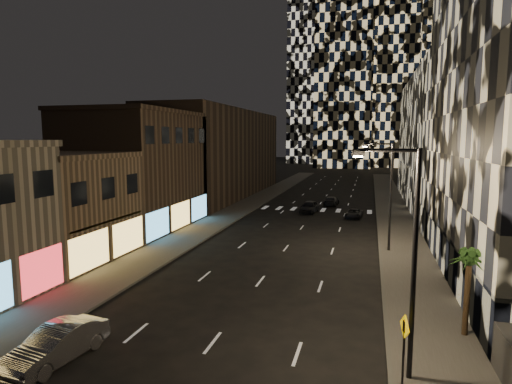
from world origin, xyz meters
The scene contains 19 objects.
sidewalk_left centered at (-10.00, 50.00, 0.07)m, with size 4.00×120.00×0.15m, color #47443F.
sidewalk_right centered at (10.00, 50.00, 0.07)m, with size 4.00×120.00×0.15m, color #47443F.
curb_left centered at (-7.90, 50.00, 0.07)m, with size 0.20×120.00×0.15m, color #4C4C47.
curb_right centered at (7.90, 50.00, 0.07)m, with size 0.20×120.00×0.15m, color #4C4C47.
retail_tan centered at (-17.00, 21.00, 4.00)m, with size 10.00×10.00×8.00m, color #7C634A.
retail_brown centered at (-17.00, 33.50, 6.00)m, with size 10.00×15.00×12.00m, color #4C3A2B.
retail_filler_left centered at (-17.00, 60.00, 7.00)m, with size 10.00×40.00×14.00m, color #4C3A2B.
midrise_base centered at (12.30, 24.50, 1.50)m, with size 0.60×25.00×3.00m, color #383838.
midrise_filler_right centered at (20.00, 57.00, 9.00)m, with size 16.00×40.00×18.00m, color #232326.
tower_left_back centered at (-12.00, 165.00, 60.00)m, with size 24.00×24.00×120.00m, color black.
tower_center_low centered at (-2.00, 140.00, 47.50)m, with size 18.00×18.00×95.00m, color black.
streetlight_near centered at (8.35, 10.00, 5.35)m, with size 2.55×0.25×9.00m.
streetlight_far centered at (8.35, 30.00, 5.35)m, with size 2.55×0.25×9.00m.
car_silver_parked centered at (-5.80, 7.68, 0.78)m, with size 1.65×4.72×1.56m, color gray.
car_dark_midlane centered at (-0.50, 47.38, 0.77)m, with size 1.82×4.52×1.54m, color black.
car_dark_oncoming centered at (1.70, 54.27, 0.63)m, with size 1.77×4.36×1.27m, color black.
car_dark_rightlane centered at (5.16, 44.92, 0.54)m, with size 1.78×3.86×1.07m, color black.
ped_sign centered at (8.30, 9.34, 2.08)m, with size 0.28×0.92×2.82m.
palm_tree centered at (11.50, 14.64, 3.63)m, with size 2.16×2.11×4.22m.
Camera 1 is at (6.85, -6.79, 9.49)m, focal length 30.00 mm.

